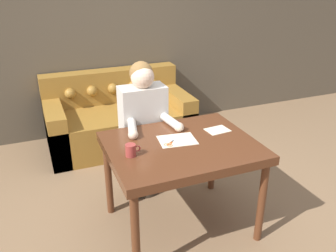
% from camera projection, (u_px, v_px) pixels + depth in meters
% --- Properties ---
extents(ground_plane, '(16.00, 16.00, 0.00)m').
position_uv_depth(ground_plane, '(181.00, 223.00, 3.05)').
color(ground_plane, '#846647').
extents(wall_back, '(8.00, 0.06, 2.60)m').
position_uv_depth(wall_back, '(111.00, 30.00, 4.37)').
color(wall_back, brown).
rests_on(wall_back, ground_plane).
extents(dining_table, '(1.13, 0.91, 0.77)m').
position_uv_depth(dining_table, '(181.00, 153.00, 2.75)').
color(dining_table, '#562D19').
rests_on(dining_table, ground_plane).
extents(couch, '(1.69, 0.92, 0.85)m').
position_uv_depth(couch, '(118.00, 119.00, 4.37)').
color(couch, olive).
rests_on(couch, ground_plane).
extents(person, '(0.47, 0.56, 1.28)m').
position_uv_depth(person, '(144.00, 130.00, 3.22)').
color(person, '#33281E').
rests_on(person, ground_plane).
extents(pattern_paper_main, '(0.31, 0.25, 0.00)m').
position_uv_depth(pattern_paper_main, '(177.00, 140.00, 2.77)').
color(pattern_paper_main, beige).
rests_on(pattern_paper_main, dining_table).
extents(pattern_paper_offcut, '(0.20, 0.16, 0.00)m').
position_uv_depth(pattern_paper_offcut, '(217.00, 130.00, 2.94)').
color(pattern_paper_offcut, beige).
rests_on(pattern_paper_offcut, dining_table).
extents(scissors, '(0.18, 0.17, 0.01)m').
position_uv_depth(scissors, '(171.00, 143.00, 2.72)').
color(scissors, silver).
rests_on(scissors, dining_table).
extents(mug, '(0.11, 0.08, 0.09)m').
position_uv_depth(mug, '(131.00, 150.00, 2.52)').
color(mug, '#9E3833').
rests_on(mug, dining_table).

